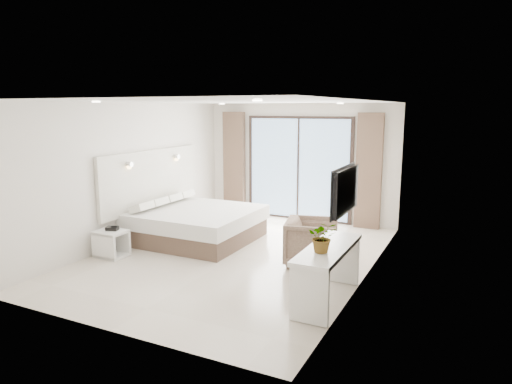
# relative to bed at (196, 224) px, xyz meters

# --- Properties ---
(ground) EXTENTS (6.20, 6.20, 0.00)m
(ground) POSITION_rel_bed_xyz_m (1.20, -0.54, -0.33)
(ground) COLOR beige
(ground) RESTS_ON ground
(room_shell) EXTENTS (4.62, 6.22, 2.72)m
(room_shell) POSITION_rel_bed_xyz_m (1.00, 0.24, 1.26)
(room_shell) COLOR silver
(room_shell) RESTS_ON ground
(bed) EXTENTS (2.22, 2.12, 0.76)m
(bed) POSITION_rel_bed_xyz_m (0.00, 0.00, 0.00)
(bed) COLOR brown
(bed) RESTS_ON ground
(nightstand) EXTENTS (0.52, 0.43, 0.47)m
(nightstand) POSITION_rel_bed_xyz_m (-0.76, -1.54, -0.09)
(nightstand) COLOR white
(nightstand) RESTS_ON ground
(phone) EXTENTS (0.24, 0.22, 0.07)m
(phone) POSITION_rel_bed_xyz_m (-0.74, -1.51, 0.18)
(phone) COLOR black
(phone) RESTS_ON nightstand
(console_desk) EXTENTS (0.51, 1.64, 0.77)m
(console_desk) POSITION_rel_bed_xyz_m (3.24, -1.69, 0.24)
(console_desk) COLOR white
(console_desk) RESTS_ON ground
(plant) EXTENTS (0.50, 0.52, 0.32)m
(plant) POSITION_rel_bed_xyz_m (3.24, -1.96, 0.60)
(plant) COLOR #33662D
(plant) RESTS_ON console_desk
(armchair) EXTENTS (0.95, 0.99, 0.85)m
(armchair) POSITION_rel_bed_xyz_m (2.54, -0.36, 0.10)
(armchair) COLOR #90725E
(armchair) RESTS_ON ground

